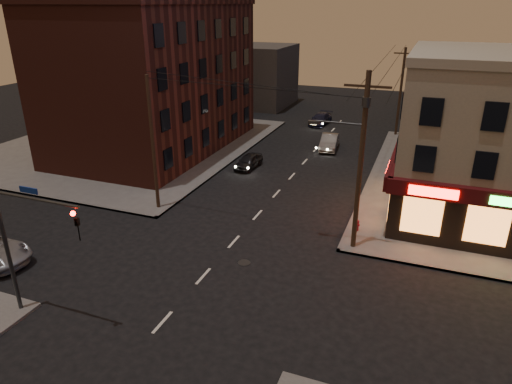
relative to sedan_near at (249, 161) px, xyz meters
The scene contains 14 objects.
ground 17.10m from the sedan_near, 76.11° to the right, with size 120.00×120.00×0.00m, color black.
sidewalk_nw 14.11m from the sedan_near, behind, with size 24.00×28.00×0.15m, color #514F4C.
brick_apartment 12.26m from the sedan_near, 166.97° to the left, with size 12.00×20.00×13.00m, color #4C1F18.
bg_building_ne_a 28.18m from the sedan_near, 49.78° to the left, with size 10.00×12.00×7.00m, color #3F3D3A.
bg_building_nw 27.13m from the sedan_near, 109.30° to the left, with size 9.00×10.00×8.00m, color #3F3D3A.
bg_building_ne_b 38.97m from the sedan_near, 65.54° to the left, with size 8.00×8.00×6.00m, color #3F3D3A.
utility_pole_main 16.10m from the sedan_near, 45.02° to the right, with size 4.20×0.44×10.00m.
utility_pole_far 19.30m from the sedan_near, 54.71° to the left, with size 0.26×0.26×9.00m, color #382619.
utility_pole_west 11.20m from the sedan_near, 104.96° to the right, with size 0.24×0.24×9.00m, color #382619.
traffic_signal 22.53m from the sedan_near, 93.77° to the right, with size 4.49×0.32×6.47m.
sedan_near is the anchor object (origin of this frame).
sedan_mid 9.56m from the sedan_near, 56.37° to the left, with size 1.53×4.38×1.44m, color #615F5B.
sedan_far 17.40m from the sedan_near, 82.88° to the left, with size 1.79×4.40×1.28m, color #181A30.
fire_hydrant 13.89m from the sedan_near, 39.08° to the right, with size 0.33×0.33×0.73m.
Camera 1 is at (9.89, -18.02, 13.25)m, focal length 32.00 mm.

